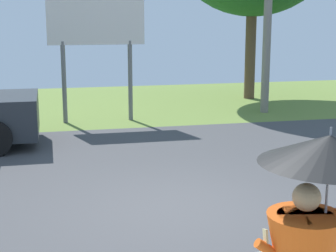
# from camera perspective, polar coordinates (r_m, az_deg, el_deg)

# --- Properties ---
(ground_plane) EXTENTS (40.00, 22.00, 0.20)m
(ground_plane) POSITION_cam_1_polar(r_m,az_deg,el_deg) (11.17, -2.03, -3.73)
(ground_plane) COLOR #424244
(monk_pedestrian) EXTENTS (1.12, 1.09, 2.13)m
(monk_pedestrian) POSITION_cam_1_polar(r_m,az_deg,el_deg) (4.48, 14.64, -12.68)
(monk_pedestrian) COLOR #E55B19
(monk_pedestrian) RESTS_ON ground_plane
(roadside_billboard) EXTENTS (2.60, 0.12, 3.50)m
(roadside_billboard) POSITION_cam_1_polar(r_m,az_deg,el_deg) (14.78, -7.59, 10.23)
(roadside_billboard) COLOR slate
(roadside_billboard) RESTS_ON ground_plane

